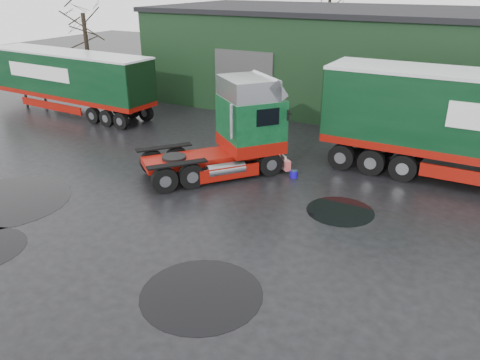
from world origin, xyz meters
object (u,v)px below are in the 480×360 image
at_px(wash_bucket, 294,174).
at_px(tree_left, 86,40).
at_px(warehouse, 396,61).
at_px(hero_tractor, 210,129).
at_px(tree_back_a, 328,19).
at_px(trailer_left, 69,83).

relative_size(wash_bucket, tree_left, 0.04).
distance_m(wash_bucket, tree_left, 19.22).
relative_size(warehouse, tree_left, 3.81).
relative_size(hero_tractor, tree_back_a, 0.72).
relative_size(hero_tractor, tree_left, 0.80).
distance_m(trailer_left, tree_back_a, 23.28).
xyz_separation_m(hero_tractor, trailer_left, (-13.36, 4.66, -0.16)).
bearing_deg(wash_bucket, trailer_left, 168.99).
xyz_separation_m(trailer_left, wash_bucket, (16.76, -3.26, -1.80)).
xyz_separation_m(warehouse, tree_left, (-19.00, -8.00, 1.09)).
xyz_separation_m(tree_left, tree_back_a, (11.00, 18.00, 0.50)).
height_order(hero_tractor, trailer_left, hero_tractor).
height_order(trailer_left, wash_bucket, trailer_left).
relative_size(hero_tractor, wash_bucket, 20.50).
bearing_deg(tree_left, warehouse, 22.83).
xyz_separation_m(warehouse, hero_tractor, (-4.64, -15.50, -1.04)).
distance_m(trailer_left, wash_bucket, 17.17).
bearing_deg(hero_tractor, trailer_left, -159.90).
xyz_separation_m(trailer_left, tree_back_a, (10.00, 20.84, 2.79)).
distance_m(tree_left, tree_back_a, 21.10).
distance_m(hero_tractor, trailer_left, 14.15).
relative_size(tree_left, tree_back_a, 0.89).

